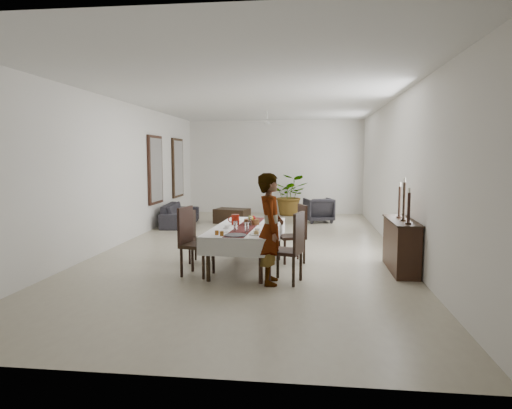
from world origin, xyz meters
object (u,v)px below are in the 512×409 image
Objects in this scene: dining_table_top at (247,228)px; woman at (270,229)px; sofa at (180,214)px; sideboard_body at (401,246)px; red_pitcher at (235,220)px.

dining_table_top is 1.33× the size of woman.
woman reaches higher than sofa.
woman is at bearing -158.17° from sofa.
sideboard_body is (2.67, -0.00, -0.26)m from dining_table_top.
red_pitcher is 5.14m from sofa.
woman is 6.56m from sofa.
sideboard_body is at bearing -138.24° from sofa.
dining_table_top is 0.31m from red_pitcher.
sideboard_body is at bearing -69.91° from woman.
sideboard_body reaches higher than dining_table_top.
dining_table_top is at bearing -33.42° from red_pitcher.
red_pitcher is 0.13× the size of sideboard_body.
sideboard_body reaches higher than sofa.
sideboard_body is (2.16, 1.06, -0.43)m from woman.
sofa is at bearing 121.35° from dining_table_top.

